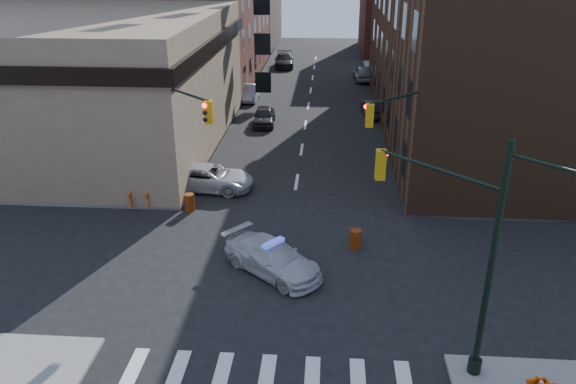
% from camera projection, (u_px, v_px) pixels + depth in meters
% --- Properties ---
extents(ground, '(140.00, 140.00, 0.00)m').
position_uv_depth(ground, '(283.00, 268.00, 24.77)').
color(ground, black).
rests_on(ground, ground).
extents(sidewalk_nw, '(34.00, 54.50, 0.15)m').
position_uv_depth(sidewalk_nw, '(81.00, 89.00, 56.23)').
color(sidewalk_nw, gray).
rests_on(sidewalk_nw, ground).
extents(sidewalk_ne, '(34.00, 54.50, 0.15)m').
position_uv_depth(sidewalk_ne, '(553.00, 97.00, 53.17)').
color(sidewalk_ne, gray).
rests_on(sidewalk_ne, ground).
extents(bank_building, '(22.00, 22.00, 9.00)m').
position_uv_depth(bank_building, '(60.00, 80.00, 39.20)').
color(bank_building, '#91785F').
rests_on(bank_building, ground).
extents(commercial_row_ne, '(14.00, 34.00, 14.00)m').
position_uv_depth(commercial_row_ne, '(481.00, 36.00, 41.70)').
color(commercial_row_ne, '#472D1C').
rests_on(commercial_row_ne, ground).
extents(filler_ne, '(16.00, 16.00, 12.00)m').
position_uv_depth(filler_ne, '(423.00, 6.00, 74.51)').
color(filler_ne, brown).
rests_on(filler_ne, ground).
extents(signal_pole_se, '(5.40, 5.27, 8.00)m').
position_uv_depth(signal_pole_se, '(462.00, 240.00, 17.47)').
color(signal_pole_se, black).
rests_on(signal_pole_se, sidewalk_se).
extents(signal_pole_nw, '(3.58, 3.67, 8.00)m').
position_uv_depth(signal_pole_nw, '(176.00, 135.00, 28.31)').
color(signal_pole_nw, black).
rests_on(signal_pole_nw, sidewalk_nw).
extents(signal_pole_ne, '(3.67, 3.58, 8.00)m').
position_uv_depth(signal_pole_ne, '(410.00, 140.00, 27.55)').
color(signal_pole_ne, black).
rests_on(signal_pole_ne, sidewalk_ne).
extents(tree_ne_near, '(3.00, 3.00, 4.85)m').
position_uv_depth(tree_ne_near, '(398.00, 73.00, 46.67)').
color(tree_ne_near, black).
rests_on(tree_ne_near, sidewalk_ne).
extents(tree_ne_far, '(3.00, 3.00, 4.85)m').
position_uv_depth(tree_ne_far, '(389.00, 56.00, 53.99)').
color(tree_ne_far, black).
rests_on(tree_ne_far, sidewalk_ne).
extents(police_car, '(5.00, 4.63, 1.41)m').
position_uv_depth(police_car, '(272.00, 258.00, 24.19)').
color(police_car, silver).
rests_on(police_car, ground).
extents(pickup, '(5.44, 2.94, 1.45)m').
position_uv_depth(pickup, '(209.00, 177.00, 32.64)').
color(pickup, '#B9B9BD').
rests_on(pickup, ground).
extents(parked_car_wnear, '(1.84, 4.20, 1.41)m').
position_uv_depth(parked_car_wnear, '(264.00, 116.00, 44.73)').
color(parked_car_wnear, black).
rests_on(parked_car_wnear, ground).
extents(parked_car_wfar, '(1.53, 4.29, 1.41)m').
position_uv_depth(parked_car_wfar, '(250.00, 93.00, 52.03)').
color(parked_car_wfar, '#9A9CA2').
rests_on(parked_car_wfar, ground).
extents(parked_car_wdeep, '(2.57, 5.56, 1.57)m').
position_uv_depth(parked_car_wdeep, '(284.00, 60.00, 66.71)').
color(parked_car_wdeep, black).
rests_on(parked_car_wdeep, ground).
extents(parked_car_enear, '(1.99, 4.33, 1.38)m').
position_uv_depth(parked_car_enear, '(373.00, 108.00, 46.99)').
color(parked_car_enear, black).
rests_on(parked_car_enear, ground).
extents(parked_car_efar, '(2.25, 4.89, 1.63)m').
position_uv_depth(parked_car_efar, '(363.00, 73.00, 59.70)').
color(parked_car_efar, gray).
rests_on(parked_car_efar, ground).
extents(pedestrian_a, '(0.71, 0.47, 1.93)m').
position_uv_depth(pedestrian_a, '(184.00, 167.00, 33.12)').
color(pedestrian_a, black).
rests_on(pedestrian_a, sidewalk_nw).
extents(pedestrian_b, '(1.05, 0.89, 1.90)m').
position_uv_depth(pedestrian_b, '(112.00, 175.00, 31.97)').
color(pedestrian_b, black).
rests_on(pedestrian_b, sidewalk_nw).
extents(pedestrian_c, '(0.93, 1.01, 1.66)m').
position_uv_depth(pedestrian_c, '(131.00, 172.00, 32.77)').
color(pedestrian_c, '#202330').
rests_on(pedestrian_c, sidewalk_nw).
extents(barrel_road, '(0.68, 0.68, 0.96)m').
position_uv_depth(barrel_road, '(355.00, 239.00, 26.23)').
color(barrel_road, '#D55F0A').
rests_on(barrel_road, ground).
extents(barrel_bank, '(0.58, 0.58, 0.94)m').
position_uv_depth(barrel_bank, '(190.00, 202.00, 30.07)').
color(barrel_bank, '#EA4F0B').
rests_on(barrel_bank, ground).
extents(barricade_nw_a, '(1.31, 0.74, 0.94)m').
position_uv_depth(barricade_nw_a, '(140.00, 197.00, 30.28)').
color(barricade_nw_a, '#C95509').
rests_on(barricade_nw_a, sidewalk_nw).
extents(barricade_nw_b, '(1.38, 0.78, 1.00)m').
position_uv_depth(barricade_nw_b, '(138.00, 193.00, 30.79)').
color(barricade_nw_b, '#EA4F0B').
rests_on(barricade_nw_b, sidewalk_nw).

